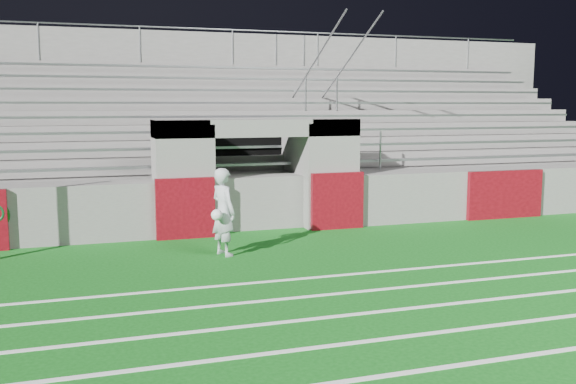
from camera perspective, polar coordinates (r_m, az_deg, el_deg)
name	(u,v)px	position (r m, az deg, el deg)	size (l,w,h in m)	color
ground	(308,263)	(12.03, 1.77, -6.34)	(90.00, 90.00, 0.00)	#0E5413
field_markings	(458,365)	(7.74, 14.85, -14.67)	(28.00, 8.09, 0.01)	white
stadium_structure	(218,153)	(19.41, -6.24, 3.45)	(26.00, 8.48, 5.42)	slate
goalkeeper_with_ball	(223,212)	(12.55, -5.76, -1.77)	(0.61, 0.76, 1.72)	#B6BAC0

